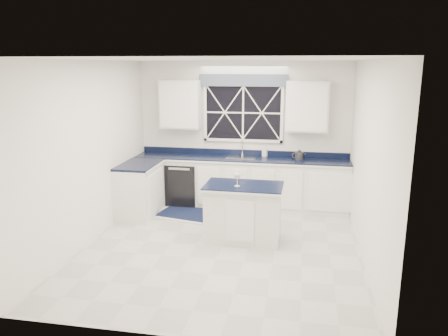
% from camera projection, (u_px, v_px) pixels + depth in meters
% --- Properties ---
extents(ground, '(4.50, 4.50, 0.00)m').
position_uv_depth(ground, '(222.00, 247.00, 6.47)').
color(ground, '#A4A4A0').
rests_on(ground, ground).
extents(back_wall, '(4.00, 0.10, 2.70)m').
position_uv_depth(back_wall, '(243.00, 134.00, 8.31)').
color(back_wall, white).
rests_on(back_wall, ground).
extents(base_cabinets, '(3.99, 1.60, 0.90)m').
position_uv_depth(base_cabinets, '(222.00, 185.00, 8.13)').
color(base_cabinets, white).
rests_on(base_cabinets, ground).
extents(countertop, '(3.98, 0.64, 0.04)m').
position_uv_depth(countertop, '(241.00, 159.00, 8.12)').
color(countertop, black).
rests_on(countertop, base_cabinets).
extents(dishwasher, '(0.60, 0.58, 0.82)m').
position_uv_depth(dishwasher, '(184.00, 182.00, 8.43)').
color(dishwasher, black).
rests_on(dishwasher, ground).
extents(window, '(1.65, 0.09, 1.26)m').
position_uv_depth(window, '(243.00, 108.00, 8.15)').
color(window, black).
rests_on(window, ground).
extents(upper_cabinets, '(3.10, 0.34, 0.90)m').
position_uv_depth(upper_cabinets, '(242.00, 105.00, 8.02)').
color(upper_cabinets, white).
rests_on(upper_cabinets, ground).
extents(faucet, '(0.05, 0.20, 0.30)m').
position_uv_depth(faucet, '(242.00, 148.00, 8.26)').
color(faucet, '#ACACAE').
rests_on(faucet, countertop).
extents(island, '(1.18, 0.72, 0.87)m').
position_uv_depth(island, '(243.00, 212.00, 6.65)').
color(island, white).
rests_on(island, ground).
extents(rug, '(1.54, 1.12, 0.02)m').
position_uv_depth(rug, '(194.00, 214.00, 7.84)').
color(rug, beige).
rests_on(rug, ground).
extents(kettle, '(0.26, 0.19, 0.18)m').
position_uv_depth(kettle, '(299.00, 155.00, 7.97)').
color(kettle, '#313234').
rests_on(kettle, countertop).
extents(wine_glass, '(0.10, 0.10, 0.24)m').
position_uv_depth(wine_glass, '(237.00, 175.00, 6.44)').
color(wine_glass, silver).
rests_on(wine_glass, island).
extents(soap_bottle, '(0.11, 0.11, 0.19)m').
position_uv_depth(soap_bottle, '(265.00, 151.00, 8.23)').
color(soap_bottle, silver).
rests_on(soap_bottle, countertop).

